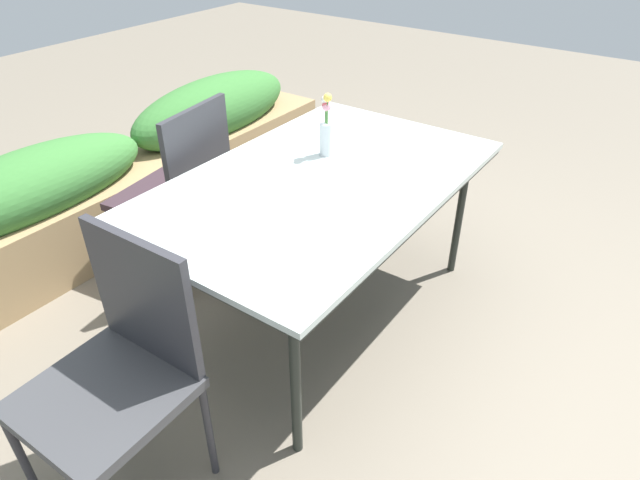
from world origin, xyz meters
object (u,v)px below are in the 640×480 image
object	(u,v)px
dining_table	(320,187)
planter_box	(141,168)
chair_far_side	(181,186)
flower_vase	(326,127)
chair_end_left	(120,364)

from	to	relation	value
dining_table	planter_box	world-z (taller)	dining_table
chair_far_side	planter_box	bearing A→B (deg)	60.99
chair_far_side	flower_vase	distance (m)	0.83
dining_table	chair_end_left	distance (m)	1.12
chair_far_side	chair_end_left	distance (m)	1.26
dining_table	flower_vase	bearing A→B (deg)	28.92
planter_box	chair_far_side	bearing A→B (deg)	-110.60
dining_table	chair_end_left	size ratio (longest dim) A/B	1.73
chair_far_side	planter_box	world-z (taller)	chair_far_side
planter_box	dining_table	bearing A→B (deg)	-95.04
chair_far_side	planter_box	xyz separation A→B (m)	(0.25, 0.66, -0.19)
chair_end_left	chair_far_side	bearing A→B (deg)	-52.81
dining_table	chair_far_side	xyz separation A→B (m)	(-0.12, 0.79, -0.18)
flower_vase	chair_far_side	bearing A→B (deg)	116.80
chair_end_left	flower_vase	bearing A→B (deg)	-86.31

